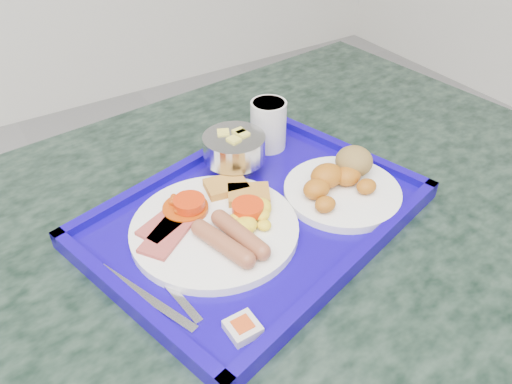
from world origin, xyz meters
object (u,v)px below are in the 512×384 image
Objects in this scene: fruit_bowl at (234,148)px; tray at (256,216)px; juice_cup at (268,123)px; main_plate at (218,224)px; bread_plate at (342,183)px; table at (253,302)px.

tray is at bearing -104.61° from fruit_bowl.
juice_cup is (0.09, 0.04, 0.00)m from fruit_bowl.
fruit_bowl reaches higher than main_plate.
tray is 5.44× the size of fruit_bowl.
juice_cup reaches higher than tray.
fruit_bowl is 0.10m from juice_cup.
tray is at bearing 167.69° from bread_plate.
fruit_bowl reaches higher than bread_plate.
tray is at bearing -98.77° from table.
fruit_bowl is 1.16× the size of juice_cup.
table is 0.29m from fruit_bowl.
table is 0.28m from bread_plate.
fruit_bowl is at bearing 49.82° from main_plate.
fruit_bowl reaches higher than table.
bread_plate is at bearing -82.86° from juice_cup.
fruit_bowl is at bearing 74.66° from table.
table is 15.37× the size of juice_cup.
tray is (-0.00, -0.01, 0.22)m from table.
tray is at bearing 3.42° from main_plate.
bread_plate is (0.14, -0.04, 0.24)m from table.
tray is 0.07m from main_plate.
juice_cup is (0.12, 0.15, 0.05)m from tray.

